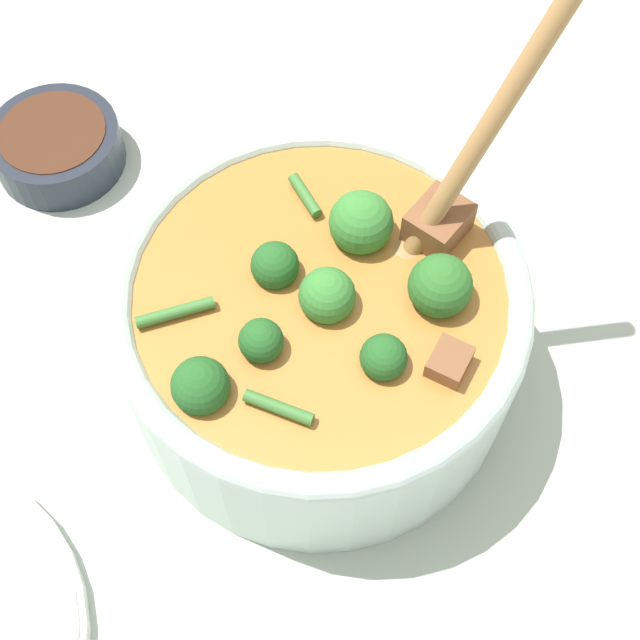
{
  "coord_description": "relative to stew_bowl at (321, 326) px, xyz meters",
  "views": [
    {
      "loc": [
        -0.14,
        -0.23,
        0.54
      ],
      "look_at": [
        0.0,
        0.0,
        0.07
      ],
      "focal_mm": 50.0,
      "sensor_mm": 36.0,
      "label": 1
    }
  ],
  "objects": [
    {
      "name": "condiment_bowl",
      "position": [
        -0.08,
        0.26,
        -0.04
      ],
      "size": [
        0.1,
        0.1,
        0.03
      ],
      "color": "#232833",
      "rests_on": "ground_plane"
    },
    {
      "name": "stew_bowl",
      "position": [
        0.0,
        0.0,
        0.0
      ],
      "size": [
        0.27,
        0.25,
        0.26
      ],
      "color": "#B2C6BC",
      "rests_on": "ground_plane"
    },
    {
      "name": "ground_plane",
      "position": [
        -0.0,
        0.0,
        -0.06
      ],
      "size": [
        4.0,
        4.0,
        0.0
      ],
      "primitive_type": "plane",
      "color": "#ADBCAD"
    }
  ]
}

